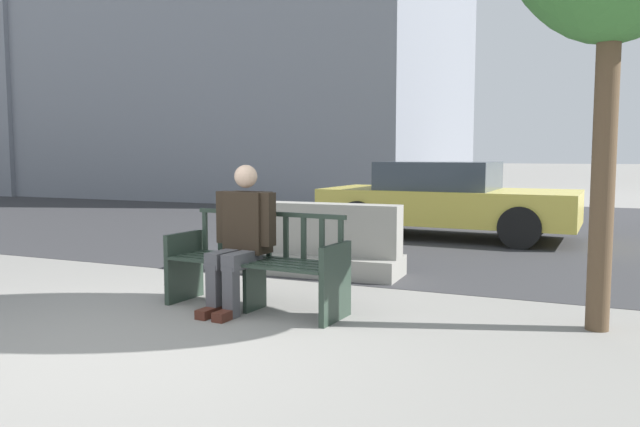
% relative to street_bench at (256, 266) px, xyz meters
% --- Properties ---
extents(ground_plane, '(200.00, 200.00, 0.00)m').
position_rel_street_bench_xyz_m(ground_plane, '(-0.44, -1.38, -0.40)').
color(ground_plane, gray).
extents(street_asphalt, '(120.00, 12.00, 0.01)m').
position_rel_street_bench_xyz_m(street_asphalt, '(-0.44, 7.32, -0.39)').
color(street_asphalt, '#333335').
rests_on(street_asphalt, ground).
extents(street_bench, '(1.73, 0.67, 0.88)m').
position_rel_street_bench_xyz_m(street_bench, '(0.00, 0.00, 0.00)').
color(street_bench, '#28382D').
rests_on(street_bench, ground).
extents(seated_person, '(0.59, 0.75, 1.31)m').
position_rel_street_bench_xyz_m(seated_person, '(-0.12, -0.05, 0.29)').
color(seated_person, '#2D2319').
rests_on(seated_person, ground).
extents(jersey_barrier_centre, '(2.02, 0.74, 0.84)m').
position_rel_street_bench_xyz_m(jersey_barrier_centre, '(-0.17, 1.77, -0.06)').
color(jersey_barrier_centre, gray).
rests_on(jersey_barrier_centre, ground).
extents(car_taxi_near, '(4.25, 2.08, 1.29)m').
position_rel_street_bench_xyz_m(car_taxi_near, '(0.54, 5.67, 0.25)').
color(car_taxi_near, '#DBC64C').
rests_on(car_taxi_near, ground).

